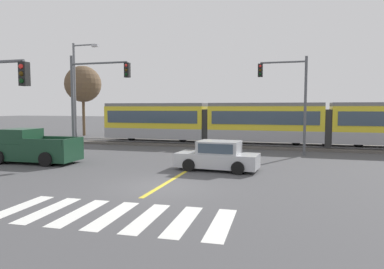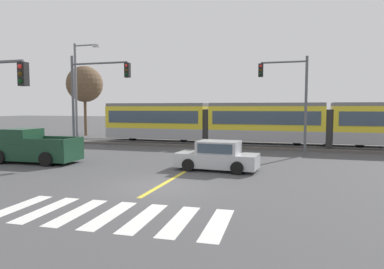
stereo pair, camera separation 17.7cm
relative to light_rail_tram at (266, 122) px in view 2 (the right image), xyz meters
The scene contains 19 objects.
ground_plane 16.01m from the light_rail_tram, 100.79° to the right, with size 200.00×200.00×0.00m, color #474749.
track_bed 3.56m from the light_rail_tram, behind, with size 120.00×4.00×0.18m, color #56514C.
rail_near 3.55m from the light_rail_tram, 166.49° to the right, with size 120.00×0.08×0.10m, color #939399.
rail_far 3.56m from the light_rail_tram, 166.26° to the left, with size 120.00×0.08×0.10m, color #939399.
light_rail_tram is the anchor object (origin of this frame).
crosswalk_stripe_0 20.65m from the light_rail_tram, 107.76° to the right, with size 0.56×2.80×0.01m, color silver.
crosswalk_stripe_1 20.30m from the light_rail_tram, 104.83° to the right, with size 0.56×2.80×0.01m, color silver.
crosswalk_stripe_2 20.00m from the light_rail_tram, 101.81° to the right, with size 0.56×2.80×0.01m, color silver.
crosswalk_stripe_3 19.76m from the light_rail_tram, 98.70° to the right, with size 0.56×2.80×0.01m, color silver.
crosswalk_stripe_4 19.58m from the light_rail_tram, 95.52° to the right, with size 0.56×2.80×0.01m, color silver.
crosswalk_stripe_5 19.46m from the light_rail_tram, 92.29° to the right, with size 0.56×2.80×0.01m, color silver.
crosswalk_stripe_6 19.40m from the light_rail_tram, 89.03° to the right, with size 0.56×2.80×0.01m, color silver.
lane_centre_line 10.36m from the light_rail_tram, 107.01° to the right, with size 0.20×15.43×0.01m, color gold.
sedan_crossing 11.39m from the light_rail_tram, 97.68° to the right, with size 4.29×2.09×1.52m.
pickup_truck 17.33m from the light_rail_tram, 136.36° to the right, with size 5.48×2.40×1.98m.
traffic_light_far_right 5.21m from the light_rail_tram, 65.24° to the right, with size 3.25×0.38×6.63m.
traffic_light_mid_left 13.91m from the light_rail_tram, 138.95° to the right, with size 4.25×0.38×6.59m.
street_lamp_west 16.02m from the light_rail_tram, 168.51° to the right, with size 2.45×0.28×8.63m.
bare_tree_far_west 22.03m from the light_rail_tram, 164.43° to the left, with size 4.11×4.11×7.97m.
Camera 2 is at (5.30, -12.75, 3.23)m, focal length 32.00 mm.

